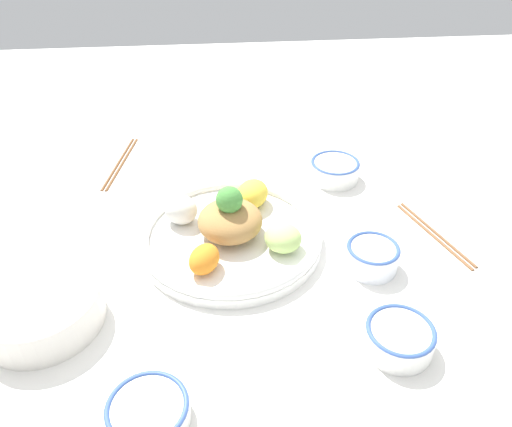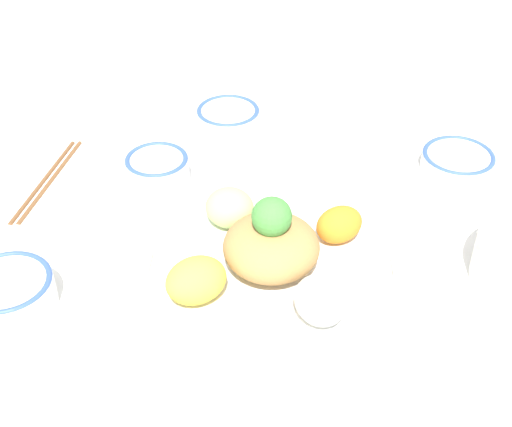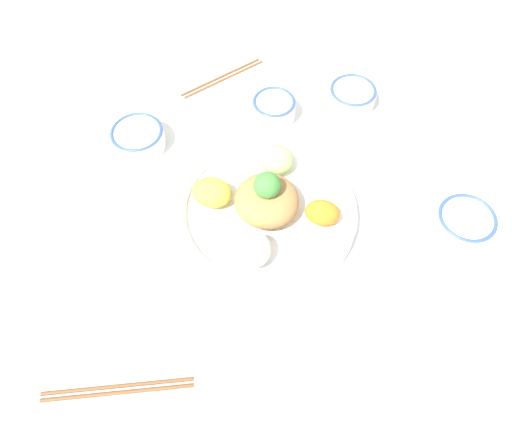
{
  "view_description": "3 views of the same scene",
  "coord_description": "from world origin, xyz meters",
  "px_view_note": "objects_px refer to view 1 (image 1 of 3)",
  "views": [
    {
      "loc": [
        -0.05,
        -0.71,
        0.61
      ],
      "look_at": [
        0.02,
        0.01,
        0.07
      ],
      "focal_mm": 35.0,
      "sensor_mm": 36.0,
      "label": 1
    },
    {
      "loc": [
        -0.35,
        0.59,
        0.62
      ],
      "look_at": [
        0.01,
        -0.02,
        0.06
      ],
      "focal_mm": 50.0,
      "sensor_mm": 36.0,
      "label": 2
    },
    {
      "loc": [
        -0.52,
        0.18,
        0.8
      ],
      "look_at": [
        -0.06,
        0.04,
        0.06
      ],
      "focal_mm": 35.0,
      "sensor_mm": 36.0,
      "label": 3
    }
  ],
  "objects_px": {
    "rice_bowl_blue": "(148,411)",
    "sauce_bowl_dark": "(335,169)",
    "side_serving_bowl": "(40,306)",
    "chopsticks_pair_far": "(434,233)",
    "salad_platter": "(231,231)",
    "sauce_bowl_red": "(399,337)",
    "chopsticks_pair_near": "(120,162)",
    "rice_bowl_plain": "(372,256)",
    "serving_spoon_main": "(60,251)"
  },
  "relations": [
    {
      "from": "sauce_bowl_dark",
      "to": "side_serving_bowl",
      "type": "distance_m",
      "value": 0.66
    },
    {
      "from": "sauce_bowl_red",
      "to": "sauce_bowl_dark",
      "type": "distance_m",
      "value": 0.47
    },
    {
      "from": "side_serving_bowl",
      "to": "salad_platter",
      "type": "bearing_deg",
      "value": 28.76
    },
    {
      "from": "salad_platter",
      "to": "serving_spoon_main",
      "type": "height_order",
      "value": "salad_platter"
    },
    {
      "from": "salad_platter",
      "to": "side_serving_bowl",
      "type": "bearing_deg",
      "value": -151.24
    },
    {
      "from": "sauce_bowl_red",
      "to": "chopsticks_pair_near",
      "type": "distance_m",
      "value": 0.76
    },
    {
      "from": "sauce_bowl_dark",
      "to": "chopsticks_pair_near",
      "type": "relative_size",
      "value": 0.46
    },
    {
      "from": "chopsticks_pair_near",
      "to": "serving_spoon_main",
      "type": "xyz_separation_m",
      "value": [
        -0.07,
        -0.32,
        -0.0
      ]
    },
    {
      "from": "salad_platter",
      "to": "rice_bowl_blue",
      "type": "relative_size",
      "value": 3.14
    },
    {
      "from": "sauce_bowl_dark",
      "to": "rice_bowl_plain",
      "type": "height_order",
      "value": "rice_bowl_plain"
    },
    {
      "from": "salad_platter",
      "to": "sauce_bowl_red",
      "type": "relative_size",
      "value": 3.34
    },
    {
      "from": "chopsticks_pair_near",
      "to": "chopsticks_pair_far",
      "type": "distance_m",
      "value": 0.72
    },
    {
      "from": "chopsticks_pair_near",
      "to": "serving_spoon_main",
      "type": "distance_m",
      "value": 0.32
    },
    {
      "from": "sauce_bowl_red",
      "to": "sauce_bowl_dark",
      "type": "height_order",
      "value": "sauce_bowl_dark"
    },
    {
      "from": "rice_bowl_blue",
      "to": "chopsticks_pair_near",
      "type": "height_order",
      "value": "rice_bowl_blue"
    },
    {
      "from": "sauce_bowl_red",
      "to": "rice_bowl_blue",
      "type": "distance_m",
      "value": 0.37
    },
    {
      "from": "salad_platter",
      "to": "chopsticks_pair_near",
      "type": "bearing_deg",
      "value": 127.87
    },
    {
      "from": "sauce_bowl_red",
      "to": "chopsticks_pair_far",
      "type": "bearing_deg",
      "value": 58.24
    },
    {
      "from": "salad_platter",
      "to": "serving_spoon_main",
      "type": "bearing_deg",
      "value": 179.91
    },
    {
      "from": "sauce_bowl_red",
      "to": "rice_bowl_blue",
      "type": "xyz_separation_m",
      "value": [
        -0.36,
        -0.08,
        -0.01
      ]
    },
    {
      "from": "side_serving_bowl",
      "to": "chopsticks_pair_near",
      "type": "height_order",
      "value": "side_serving_bowl"
    },
    {
      "from": "chopsticks_pair_near",
      "to": "side_serving_bowl",
      "type": "bearing_deg",
      "value": -176.3
    },
    {
      "from": "salad_platter",
      "to": "sauce_bowl_red",
      "type": "height_order",
      "value": "salad_platter"
    },
    {
      "from": "sauce_bowl_dark",
      "to": "serving_spoon_main",
      "type": "bearing_deg",
      "value": -160.18
    },
    {
      "from": "sauce_bowl_dark",
      "to": "chopsticks_pair_near",
      "type": "xyz_separation_m",
      "value": [
        -0.49,
        0.11,
        -0.02
      ]
    },
    {
      "from": "side_serving_bowl",
      "to": "rice_bowl_blue",
      "type": "bearing_deg",
      "value": -46.23
    },
    {
      "from": "salad_platter",
      "to": "chopsticks_pair_far",
      "type": "relative_size",
      "value": 1.63
    },
    {
      "from": "rice_bowl_plain",
      "to": "serving_spoon_main",
      "type": "height_order",
      "value": "rice_bowl_plain"
    },
    {
      "from": "rice_bowl_blue",
      "to": "chopsticks_pair_far",
      "type": "distance_m",
      "value": 0.62
    },
    {
      "from": "salad_platter",
      "to": "rice_bowl_plain",
      "type": "relative_size",
      "value": 3.68
    },
    {
      "from": "sauce_bowl_red",
      "to": "chopsticks_pair_far",
      "type": "height_order",
      "value": "sauce_bowl_red"
    },
    {
      "from": "salad_platter",
      "to": "side_serving_bowl",
      "type": "distance_m",
      "value": 0.35
    },
    {
      "from": "salad_platter",
      "to": "serving_spoon_main",
      "type": "xyz_separation_m",
      "value": [
        -0.32,
        0.0,
        -0.02
      ]
    },
    {
      "from": "rice_bowl_blue",
      "to": "rice_bowl_plain",
      "type": "distance_m",
      "value": 0.45
    },
    {
      "from": "sauce_bowl_dark",
      "to": "chopsticks_pair_far",
      "type": "bearing_deg",
      "value": -55.04
    },
    {
      "from": "rice_bowl_blue",
      "to": "side_serving_bowl",
      "type": "distance_m",
      "value": 0.26
    },
    {
      "from": "rice_bowl_plain",
      "to": "serving_spoon_main",
      "type": "xyz_separation_m",
      "value": [
        -0.56,
        0.09,
        -0.02
      ]
    },
    {
      "from": "rice_bowl_plain",
      "to": "chopsticks_pair_far",
      "type": "height_order",
      "value": "rice_bowl_plain"
    },
    {
      "from": "salad_platter",
      "to": "serving_spoon_main",
      "type": "relative_size",
      "value": 2.72
    },
    {
      "from": "sauce_bowl_red",
      "to": "side_serving_bowl",
      "type": "relative_size",
      "value": 0.54
    },
    {
      "from": "serving_spoon_main",
      "to": "rice_bowl_blue",
      "type": "bearing_deg",
      "value": 111.07
    },
    {
      "from": "rice_bowl_blue",
      "to": "sauce_bowl_dark",
      "type": "bearing_deg",
      "value": 56.36
    },
    {
      "from": "rice_bowl_blue",
      "to": "chopsticks_pair_near",
      "type": "relative_size",
      "value": 0.46
    },
    {
      "from": "chopsticks_pair_far",
      "to": "serving_spoon_main",
      "type": "xyz_separation_m",
      "value": [
        -0.71,
        0.01,
        -0.0
      ]
    },
    {
      "from": "chopsticks_pair_far",
      "to": "serving_spoon_main",
      "type": "height_order",
      "value": "chopsticks_pair_far"
    },
    {
      "from": "sauce_bowl_dark",
      "to": "side_serving_bowl",
      "type": "height_order",
      "value": "side_serving_bowl"
    },
    {
      "from": "rice_bowl_plain",
      "to": "chopsticks_pair_far",
      "type": "bearing_deg",
      "value": 28.03
    },
    {
      "from": "rice_bowl_blue",
      "to": "side_serving_bowl",
      "type": "bearing_deg",
      "value": 133.77
    },
    {
      "from": "salad_platter",
      "to": "side_serving_bowl",
      "type": "relative_size",
      "value": 1.8
    },
    {
      "from": "side_serving_bowl",
      "to": "chopsticks_pair_far",
      "type": "height_order",
      "value": "side_serving_bowl"
    }
  ]
}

